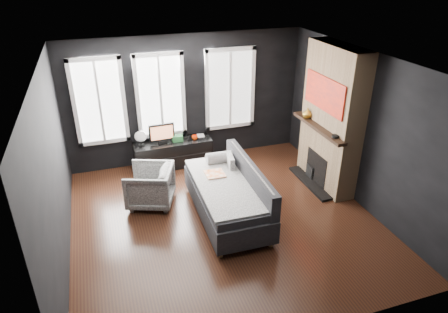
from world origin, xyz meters
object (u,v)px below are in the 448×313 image
object	(u,v)px
media_console	(173,153)
mug	(195,137)
monitor	(162,132)
mantel_vase	(307,113)
sofa	(227,192)
armchair	(150,184)
book	(197,132)

from	to	relation	value
media_console	mug	distance (m)	0.58
monitor	mantel_vase	xyz separation A→B (m)	(2.67, -1.18, 0.53)
media_console	monitor	distance (m)	0.56
media_console	mantel_vase	world-z (taller)	mantel_vase
media_console	monitor	world-z (taller)	monitor
mug	monitor	bearing A→B (deg)	176.09
monitor	mug	world-z (taller)	monitor
sofa	armchair	world-z (taller)	sofa
armchair	mantel_vase	distance (m)	3.29
armchair	media_console	distance (m)	1.52
armchair	media_console	world-z (taller)	armchair
mug	mantel_vase	distance (m)	2.39
monitor	mug	distance (m)	0.71
sofa	mug	bearing A→B (deg)	91.34
monitor	mug	bearing A→B (deg)	-6.44
mug	book	bearing A→B (deg)	56.56
sofa	monitor	distance (m)	2.27
monitor	book	size ratio (longest dim) A/B	2.68
media_console	book	world-z (taller)	book
armchair	monitor	bearing A→B (deg)	-179.64
mug	book	xyz separation A→B (m)	(0.10, 0.15, 0.04)
armchair	monitor	size ratio (longest dim) A/B	1.49
monitor	book	world-z (taller)	monitor
armchair	mug	size ratio (longest dim) A/B	6.48
media_console	book	size ratio (longest dim) A/B	8.12
armchair	monitor	world-z (taller)	monitor
sofa	mug	size ratio (longest dim) A/B	17.85
book	mantel_vase	size ratio (longest dim) A/B	1.03
sofa	media_console	bearing A→B (deg)	103.70
monitor	mug	xyz separation A→B (m)	(0.68, -0.05, -0.18)
armchair	mantel_vase	world-z (taller)	mantel_vase
book	mantel_vase	bearing A→B (deg)	-34.19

